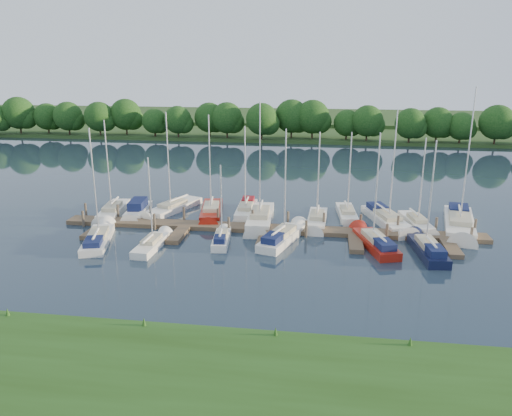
# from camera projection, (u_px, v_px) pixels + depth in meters

# --- Properties ---
(ground) EXTENTS (260.00, 260.00, 0.00)m
(ground) POSITION_uv_depth(u_px,v_px,m) (257.00, 263.00, 39.86)
(ground) COLOR #1A2735
(ground) RESTS_ON ground
(near_bank) EXTENTS (90.00, 10.00, 0.50)m
(near_bank) POSITION_uv_depth(u_px,v_px,m) (213.00, 383.00, 24.59)
(near_bank) COLOR #224513
(near_bank) RESTS_ON ground
(dock) EXTENTS (40.00, 6.00, 0.40)m
(dock) POSITION_uv_depth(u_px,v_px,m) (268.00, 231.00, 46.74)
(dock) COLOR #4F3F2C
(dock) RESTS_ON ground
(mooring_pilings) EXTENTS (38.24, 2.84, 2.00)m
(mooring_pilings) POSITION_uv_depth(u_px,v_px,m) (269.00, 223.00, 47.69)
(mooring_pilings) COLOR #473D33
(mooring_pilings) RESTS_ON ground
(far_shore) EXTENTS (180.00, 30.00, 0.60)m
(far_shore) POSITION_uv_depth(u_px,v_px,m) (303.00, 132.00, 110.99)
(far_shore) COLOR #23451A
(far_shore) RESTS_ON ground
(distant_hill) EXTENTS (220.00, 40.00, 1.40)m
(distant_hill) POSITION_uv_depth(u_px,v_px,m) (308.00, 118.00, 134.61)
(distant_hill) COLOR #365224
(distant_hill) RESTS_ON ground
(treeline) EXTENTS (146.30, 9.20, 8.15)m
(treeline) POSITION_uv_depth(u_px,v_px,m) (305.00, 121.00, 97.98)
(treeline) COLOR #38281C
(treeline) RESTS_ON ground
(sailboat_n_0) EXTENTS (2.84, 8.13, 10.31)m
(sailboat_n_0) POSITION_uv_depth(u_px,v_px,m) (113.00, 212.00, 52.25)
(sailboat_n_0) COLOR white
(sailboat_n_0) RESTS_ON ground
(motorboat) EXTENTS (2.50, 6.54, 1.94)m
(motorboat) POSITION_uv_depth(u_px,v_px,m) (138.00, 211.00, 52.26)
(motorboat) COLOR white
(motorboat) RESTS_ON ground
(sailboat_n_2) EXTENTS (4.59, 8.58, 10.92)m
(sailboat_n_2) POSITION_uv_depth(u_px,v_px,m) (172.00, 209.00, 53.54)
(sailboat_n_2) COLOR white
(sailboat_n_2) RESTS_ON ground
(sailboat_n_3) EXTENTS (3.16, 8.61, 10.84)m
(sailboat_n_3) POSITION_uv_depth(u_px,v_px,m) (211.00, 213.00, 52.17)
(sailboat_n_3) COLOR maroon
(sailboat_n_3) RESTS_ON ground
(sailboat_n_4) EXTENTS (2.04, 7.54, 9.66)m
(sailboat_n_4) POSITION_uv_depth(u_px,v_px,m) (246.00, 211.00, 52.66)
(sailboat_n_4) COLOR white
(sailboat_n_4) RESTS_ON ground
(sailboat_n_5) EXTENTS (2.71, 9.71, 12.36)m
(sailboat_n_5) POSITION_uv_depth(u_px,v_px,m) (260.00, 220.00, 49.84)
(sailboat_n_5) COLOR white
(sailboat_n_5) RESTS_ON ground
(sailboat_n_6) EXTENTS (2.00, 7.40, 9.54)m
(sailboat_n_6) POSITION_uv_depth(u_px,v_px,m) (317.00, 221.00, 49.39)
(sailboat_n_6) COLOR white
(sailboat_n_6) RESTS_ON ground
(sailboat_n_7) EXTENTS (2.22, 7.23, 9.15)m
(sailboat_n_7) POSITION_uv_depth(u_px,v_px,m) (347.00, 215.00, 51.46)
(sailboat_n_7) COLOR white
(sailboat_n_7) RESTS_ON ground
(sailboat_n_8) EXTENTS (4.43, 9.22, 11.65)m
(sailboat_n_8) POSITION_uv_depth(u_px,v_px,m) (387.00, 220.00, 49.46)
(sailboat_n_8) COLOR white
(sailboat_n_8) RESTS_ON ground
(sailboat_n_9) EXTENTS (2.74, 7.11, 9.09)m
(sailboat_n_9) POSITION_uv_depth(u_px,v_px,m) (417.00, 224.00, 48.51)
(sailboat_n_9) COLOR white
(sailboat_n_9) RESTS_ON ground
(sailboat_n_10) EXTENTS (4.35, 11.14, 13.87)m
(sailboat_n_10) POSITION_uv_depth(u_px,v_px,m) (459.00, 224.00, 48.22)
(sailboat_n_10) COLOR white
(sailboat_n_10) RESTS_ON ground
(sailboat_s_0) EXTENTS (3.75, 8.33, 10.43)m
(sailboat_s_0) POSITION_uv_depth(u_px,v_px,m) (98.00, 239.00, 44.42)
(sailboat_s_0) COLOR white
(sailboat_s_0) RESTS_ON ground
(sailboat_s_1) EXTENTS (1.73, 6.35, 8.20)m
(sailboat_s_1) POSITION_uv_depth(u_px,v_px,m) (152.00, 245.00, 43.08)
(sailboat_s_1) COLOR white
(sailboat_s_1) RESTS_ON ground
(sailboat_s_2) EXTENTS (1.79, 5.59, 7.35)m
(sailboat_s_2) POSITION_uv_depth(u_px,v_px,m) (222.00, 240.00, 44.13)
(sailboat_s_2) COLOR white
(sailboat_s_2) RESTS_ON ground
(sailboat_s_3) EXTENTS (3.90, 8.12, 10.44)m
(sailboat_s_3) POSITION_uv_depth(u_px,v_px,m) (282.00, 238.00, 44.55)
(sailboat_s_3) COLOR white
(sailboat_s_3) RESTS_ON ground
(sailboat_s_4) EXTENTS (3.72, 8.02, 10.29)m
(sailboat_s_4) POSITION_uv_depth(u_px,v_px,m) (375.00, 243.00, 43.27)
(sailboat_s_4) COLOR maroon
(sailboat_s_4) RESTS_ON ground
(sailboat_s_5) EXTENTS (2.50, 7.69, 9.95)m
(sailboat_s_5) POSITION_uv_depth(u_px,v_px,m) (427.00, 250.00, 41.64)
(sailboat_s_5) COLOR black
(sailboat_s_5) RESTS_ON ground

